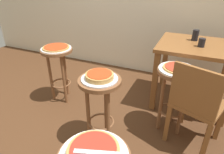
% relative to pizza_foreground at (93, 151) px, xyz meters
% --- Properties ---
extents(ground_plane, '(6.00, 6.00, 0.00)m').
position_rel_pizza_foreground_xyz_m(ground_plane, '(-0.58, 0.79, -0.72)').
color(ground_plane, '#4C2D19').
extents(pizza_foreground, '(0.26, 0.26, 0.05)m').
position_rel_pizza_foreground_xyz_m(pizza_foreground, '(0.00, 0.00, 0.00)').
color(pizza_foreground, tan).
rests_on(pizza_foreground, serving_plate_foreground).
extents(stool_middle, '(0.37, 0.37, 0.69)m').
position_rel_pizza_foreground_xyz_m(stool_middle, '(-0.33, 0.71, -0.22)').
color(stool_middle, brown).
rests_on(stool_middle, ground_plane).
extents(serving_plate_middle, '(0.31, 0.31, 0.01)m').
position_rel_pizza_foreground_xyz_m(serving_plate_middle, '(-0.33, 0.71, -0.03)').
color(serving_plate_middle, silver).
rests_on(serving_plate_middle, stool_middle).
extents(pizza_middle, '(0.24, 0.24, 0.05)m').
position_rel_pizza_foreground_xyz_m(pizza_middle, '(-0.33, 0.71, 0.00)').
color(pizza_middle, tan).
rests_on(pizza_middle, serving_plate_middle).
extents(stool_leftside, '(0.37, 0.37, 0.69)m').
position_rel_pizza_foreground_xyz_m(stool_leftside, '(0.25, 1.16, -0.22)').
color(stool_leftside, brown).
rests_on(stool_leftside, ground_plane).
extents(serving_plate_leftside, '(0.35, 0.35, 0.01)m').
position_rel_pizza_foreground_xyz_m(serving_plate_leftside, '(0.25, 1.16, -0.03)').
color(serving_plate_leftside, white).
rests_on(serving_plate_leftside, stool_leftside).
extents(pizza_leftside, '(0.27, 0.27, 0.02)m').
position_rel_pizza_foreground_xyz_m(pizza_leftside, '(0.25, 1.16, -0.01)').
color(pizza_leftside, tan).
rests_on(pizza_leftside, serving_plate_leftside).
extents(stool_rear, '(0.37, 0.37, 0.69)m').
position_rel_pizza_foreground_xyz_m(stool_rear, '(-1.13, 1.17, -0.22)').
color(stool_rear, brown).
rests_on(stool_rear, ground_plane).
extents(serving_plate_rear, '(0.35, 0.35, 0.01)m').
position_rel_pizza_foreground_xyz_m(serving_plate_rear, '(-1.13, 1.17, -0.03)').
color(serving_plate_rear, silver).
rests_on(serving_plate_rear, stool_rear).
extents(pizza_rear, '(0.31, 0.31, 0.02)m').
position_rel_pizza_foreground_xyz_m(pizza_rear, '(-1.13, 1.17, -0.01)').
color(pizza_rear, '#B78442').
rests_on(pizza_rear, serving_plate_rear).
extents(dining_table, '(0.86, 0.73, 0.77)m').
position_rel_pizza_foreground_xyz_m(dining_table, '(0.39, 1.75, -0.09)').
color(dining_table, brown).
rests_on(dining_table, ground_plane).
extents(cup_near_edge, '(0.07, 0.07, 0.09)m').
position_rel_pizza_foreground_xyz_m(cup_near_edge, '(0.42, 1.67, 0.10)').
color(cup_near_edge, black).
rests_on(cup_near_edge, dining_table).
extents(cup_far_edge, '(0.07, 0.07, 0.13)m').
position_rel_pizza_foreground_xyz_m(cup_far_edge, '(0.34, 1.88, 0.11)').
color(cup_far_edge, black).
rests_on(cup_far_edge, dining_table).
extents(wooden_chair, '(0.51, 0.51, 0.85)m').
position_rel_pizza_foreground_xyz_m(wooden_chair, '(0.46, 1.02, -0.26)').
color(wooden_chair, brown).
rests_on(wooden_chair, ground_plane).
extents(pizza_server_knife, '(0.22, 0.09, 0.01)m').
position_rel_pizza_foreground_xyz_m(pizza_server_knife, '(0.03, -0.02, 0.03)').
color(pizza_server_knife, silver).
rests_on(pizza_server_knife, pizza_foreground).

